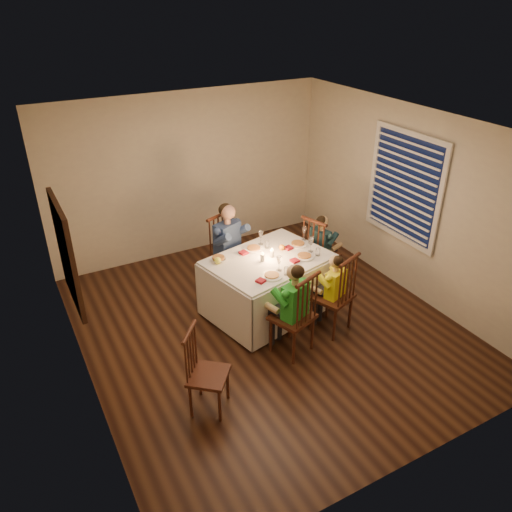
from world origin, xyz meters
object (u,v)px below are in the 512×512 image
chair_end (318,283)px  adult (230,286)px  chair_near_right (329,328)px  chair_extra (210,407)px  serving_bowl (218,260)px  chair_adult (230,286)px  child_yellow (329,328)px  dining_table (268,274)px  child_teal (318,283)px  chair_near_left (291,350)px  child_green (291,350)px

chair_end → adult: size_ratio=0.85×
chair_near_right → chair_extra: chair_near_right is taller
serving_bowl → chair_adult: bearing=53.4°
serving_bowl → child_yellow: bearing=-41.5°
dining_table → child_teal: bearing=0.8°
chair_near_left → child_yellow: chair_near_left is taller
chair_end → child_green: 1.63m
chair_near_right → child_green: child_green is taller
chair_adult → chair_near_right: (0.69, -1.54, 0.00)m
chair_near_right → chair_end: bearing=-138.1°
chair_extra → child_green: size_ratio=0.81×
chair_near_left → adult: adult is taller
dining_table → chair_extra: size_ratio=1.81×
chair_adult → chair_extra: (-1.24, -2.06, 0.00)m
chair_near_left → serving_bowl: size_ratio=5.64×
child_yellow → chair_extra: bearing=-5.7°
chair_near_right → serving_bowl: size_ratio=5.64×
chair_near_left → chair_end: size_ratio=1.00×
chair_near_right → chair_end: (0.51, 0.98, 0.00)m
child_green → serving_bowl: (-0.43, 1.11, 0.84)m
dining_table → adult: 1.01m
chair_adult → child_teal: size_ratio=1.00×
adult → child_yellow: size_ratio=1.21×
chair_extra → serving_bowl: (0.82, 1.50, 0.84)m
chair_extra → child_yellow: child_yellow is taller
child_yellow → chair_adult: bearing=-86.5°
dining_table → child_green: size_ratio=1.48×
child_teal → serving_bowl: serving_bowl is taller
dining_table → serving_bowl: bearing=145.5°
chair_near_right → chair_end: same height
chair_near_left → chair_near_right: same height
dining_table → child_teal: 1.19m
child_yellow → child_teal: 1.11m
dining_table → child_yellow: 1.07m
child_green → child_teal: size_ratio=1.08×
chair_near_left → child_green: child_green is taller
chair_near_left → dining_table: bearing=-121.2°
dining_table → serving_bowl: (-0.61, 0.24, 0.26)m
chair_adult → child_yellow: chair_adult is taller
dining_table → chair_end: dining_table is taller
child_yellow → child_teal: bearing=-138.1°
chair_extra → chair_near_right: bearing=-34.9°
chair_adult → chair_near_left: size_ratio=1.00×
adult → child_yellow: 1.69m
chair_end → adult: (-1.20, 0.55, 0.00)m
chair_end → child_teal: (0.00, 0.00, 0.00)m
chair_adult → serving_bowl: 1.09m
chair_extra → child_teal: bearing=-18.3°
chair_adult → serving_bowl: size_ratio=5.64×
chair_near_left → chair_near_right: 0.69m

